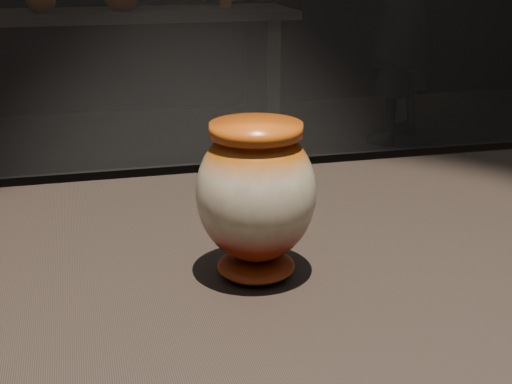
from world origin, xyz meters
TOP-DOWN VIEW (x-y plane):
  - main_vase at (0.03, 0.00)m, footprint 0.16×0.16m
  - back_shelf at (0.12, 3.56)m, footprint 2.00×0.60m
  - visitor at (1.90, 3.63)m, footprint 0.79×0.78m

SIDE VIEW (x-z plane):
  - back_shelf at x=0.12m, z-range 0.19..1.09m
  - visitor at x=1.90m, z-range 0.00..1.84m
  - main_vase at x=0.03m, z-range 0.91..1.09m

